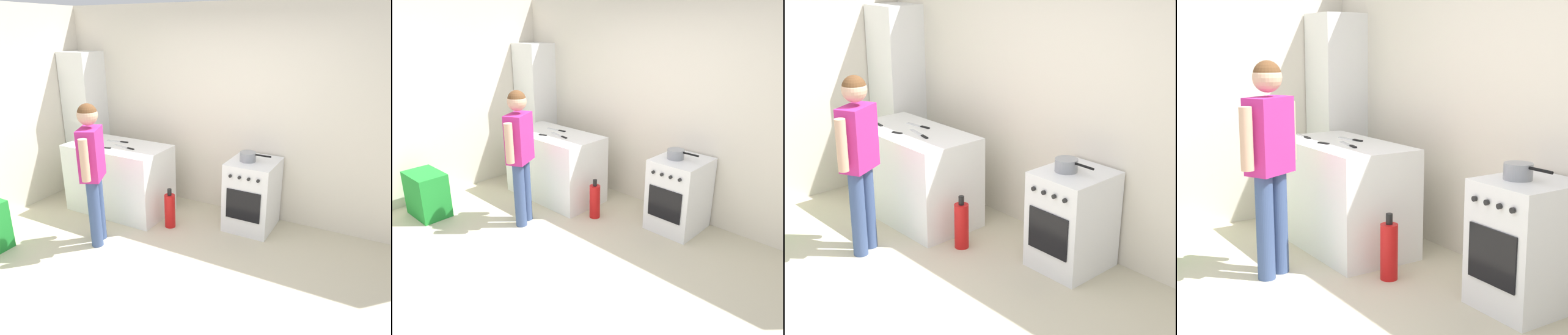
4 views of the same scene
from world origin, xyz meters
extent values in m
plane|color=beige|center=(0.00, 0.00, 0.00)|extent=(8.00, 8.00, 0.00)
cube|color=silver|center=(0.00, 1.95, 1.30)|extent=(6.00, 0.10, 2.60)
cube|color=white|center=(-1.35, 1.20, 0.45)|extent=(1.30, 0.70, 0.90)
cube|color=white|center=(0.35, 1.58, 0.42)|extent=(0.55, 0.60, 0.85)
cube|color=black|center=(0.35, 1.27, 0.40)|extent=(0.41, 0.01, 0.36)
cylinder|color=black|center=(0.23, 1.46, 0.85)|extent=(0.17, 0.17, 0.01)
cylinder|color=black|center=(0.47, 1.46, 0.85)|extent=(0.17, 0.17, 0.01)
cylinder|color=black|center=(0.23, 1.70, 0.85)|extent=(0.17, 0.17, 0.01)
cylinder|color=black|center=(0.47, 1.70, 0.85)|extent=(0.17, 0.17, 0.01)
cylinder|color=black|center=(0.19, 1.26, 0.74)|extent=(0.04, 0.02, 0.04)
cylinder|color=black|center=(0.30, 1.26, 0.74)|extent=(0.04, 0.02, 0.04)
cylinder|color=black|center=(0.40, 1.26, 0.74)|extent=(0.04, 0.02, 0.04)
cylinder|color=black|center=(0.51, 1.26, 0.74)|extent=(0.04, 0.02, 0.04)
cylinder|color=gray|center=(0.29, 1.54, 0.90)|extent=(0.19, 0.19, 0.11)
cylinder|color=black|center=(0.47, 1.54, 0.94)|extent=(0.18, 0.02, 0.02)
cube|color=silver|center=(-1.27, 1.18, 0.90)|extent=(0.24, 0.08, 0.01)
cube|color=black|center=(-1.10, 1.15, 0.91)|extent=(0.11, 0.05, 0.01)
cube|color=silver|center=(-1.51, 1.33, 0.90)|extent=(0.20, 0.06, 0.01)
cube|color=black|center=(-1.35, 1.34, 0.91)|extent=(0.11, 0.04, 0.01)
cube|color=silver|center=(-1.89, 1.08, 0.90)|extent=(0.22, 0.07, 0.01)
cube|color=black|center=(-1.73, 1.06, 0.91)|extent=(0.11, 0.04, 0.01)
cube|color=silver|center=(-1.48, 1.00, 0.90)|extent=(0.10, 0.05, 0.01)
cube|color=black|center=(-1.38, 1.03, 0.91)|extent=(0.11, 0.06, 0.01)
cylinder|color=#384C7A|center=(-1.01, 0.35, 0.39)|extent=(0.13, 0.13, 0.78)
cylinder|color=#384C7A|center=(-1.09, 0.49, 0.39)|extent=(0.13, 0.13, 0.78)
cube|color=#B7267A|center=(-1.05, 0.42, 1.06)|extent=(0.33, 0.39, 0.55)
cylinder|color=tan|center=(-0.94, 0.20, 1.06)|extent=(0.09, 0.09, 0.44)
cylinder|color=tan|center=(-1.16, 0.63, 1.06)|extent=(0.09, 0.09, 0.44)
sphere|color=tan|center=(-1.05, 0.42, 1.47)|extent=(0.21, 0.21, 0.21)
sphere|color=brown|center=(-1.05, 0.42, 1.49)|extent=(0.20, 0.20, 0.20)
cylinder|color=red|center=(-0.52, 1.10, 0.21)|extent=(0.13, 0.13, 0.42)
cylinder|color=black|center=(-0.52, 1.10, 0.46)|extent=(0.05, 0.05, 0.08)
cube|color=white|center=(-2.30, 1.68, 1.00)|extent=(0.48, 0.44, 2.00)
camera|label=1|loc=(1.71, -2.43, 2.30)|focal=35.00mm
camera|label=2|loc=(2.33, -2.03, 2.24)|focal=35.00mm
camera|label=3|loc=(3.21, -2.03, 2.55)|focal=55.00mm
camera|label=4|loc=(2.91, -1.26, 1.68)|focal=55.00mm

